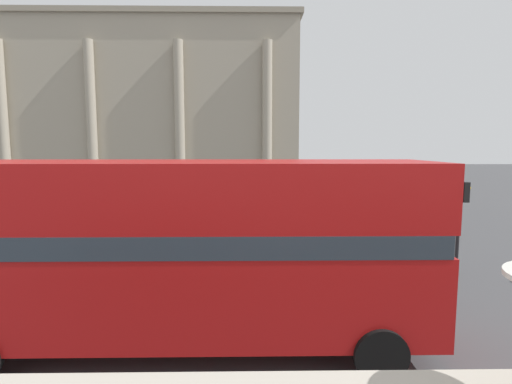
% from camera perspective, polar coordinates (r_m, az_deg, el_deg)
% --- Properties ---
extents(double_decker_bus, '(10.50, 2.75, 4.18)m').
position_cam_1_polar(double_decker_bus, '(8.79, -9.84, -7.76)').
color(double_decker_bus, black).
rests_on(double_decker_bus, ground_plane).
extents(plaza_building_left, '(30.91, 14.74, 17.06)m').
position_cam_1_polar(plaza_building_left, '(45.95, -14.41, 11.35)').
color(plaza_building_left, '#A39984').
rests_on(plaza_building_left, ground_plane).
extents(traffic_light_near, '(0.42, 0.24, 3.37)m').
position_cam_1_polar(traffic_light_near, '(15.62, 27.28, -2.58)').
color(traffic_light_near, black).
rests_on(traffic_light_near, ground_plane).
extents(traffic_light_mid, '(0.42, 0.24, 3.57)m').
position_cam_1_polar(traffic_light_mid, '(20.50, -14.27, 0.30)').
color(traffic_light_mid, black).
rests_on(traffic_light_mid, ground_plane).
extents(pedestrian_blue, '(0.32, 0.32, 1.68)m').
position_cam_1_polar(pedestrian_blue, '(30.45, 9.04, -0.23)').
color(pedestrian_blue, '#282B33').
rests_on(pedestrian_blue, ground_plane).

